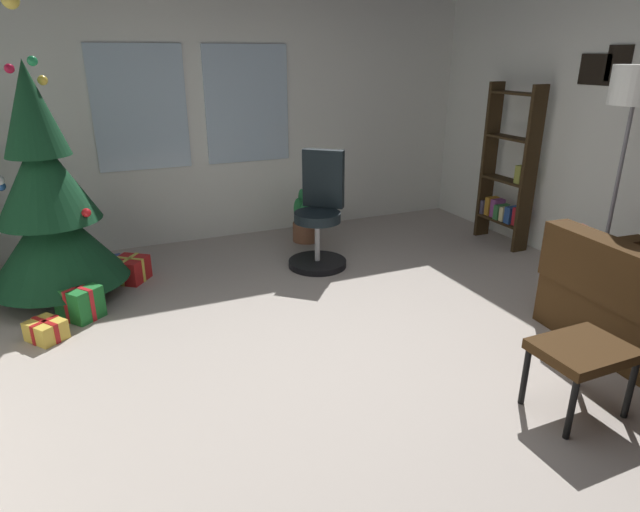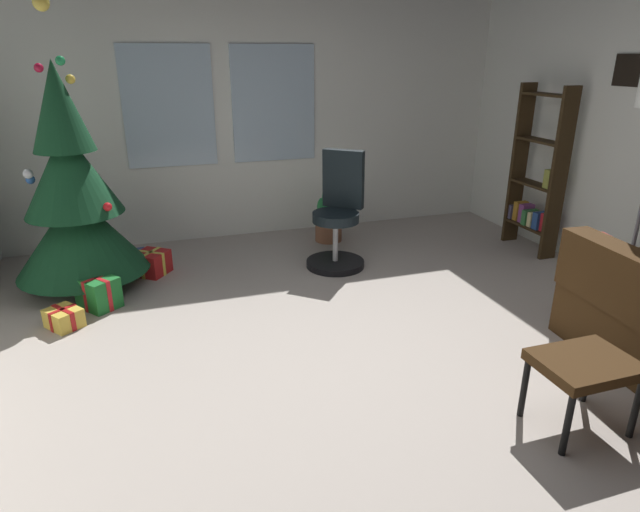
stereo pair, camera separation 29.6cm
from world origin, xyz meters
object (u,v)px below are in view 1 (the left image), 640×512
object	(u,v)px
gift_box_red	(130,269)
bookshelf	(507,177)
footstool	(582,355)
gift_box_green	(80,302)
potted_plant	(306,223)
floor_lamp	(633,104)
gift_box_gold	(46,330)
gift_box_blue	(109,268)
office_chair	(319,221)
holiday_tree	(49,207)

from	to	relation	value
gift_box_red	bookshelf	size ratio (longest dim) A/B	0.23
footstool	gift_box_green	distance (m)	3.53
gift_box_red	potted_plant	distance (m)	1.92
footstool	floor_lamp	bearing A→B (deg)	36.72
gift_box_red	floor_lamp	distance (m)	4.30
gift_box_gold	gift_box_blue	bearing A→B (deg)	65.74
gift_box_green	floor_lamp	bearing A→B (deg)	-19.47
gift_box_blue	gift_box_green	bearing A→B (deg)	-107.41
footstool	floor_lamp	distance (m)	2.09
floor_lamp	footstool	bearing A→B (deg)	-143.28
floor_lamp	potted_plant	xyz separation A→B (m)	(-1.63, 2.40, -1.39)
gift_box_gold	bookshelf	distance (m)	4.52
gift_box_red	office_chair	world-z (taller)	office_chair
footstool	holiday_tree	xyz separation A→B (m)	(-2.70, 2.86, 0.42)
gift_box_blue	bookshelf	xyz separation A→B (m)	(3.97, -0.70, 0.65)
gift_box_red	gift_box_green	xyz separation A→B (m)	(-0.43, -0.60, 0.02)
holiday_tree	gift_box_gold	size ratio (longest dim) A/B	7.35
potted_plant	footstool	bearing A→B (deg)	-85.38
holiday_tree	gift_box_gold	distance (m)	1.03
footstool	holiday_tree	bearing A→B (deg)	133.43
gift_box_green	potted_plant	world-z (taller)	potted_plant
holiday_tree	gift_box_blue	size ratio (longest dim) A/B	6.83
gift_box_red	gift_box_gold	xyz separation A→B (m)	(-0.66, -0.88, -0.03)
gift_box_gold	office_chair	world-z (taller)	office_chair
potted_plant	holiday_tree	bearing A→B (deg)	-167.22
footstool	floor_lamp	size ratio (longest dim) A/B	0.27
gift_box_red	office_chair	size ratio (longest dim) A/B	0.35
holiday_tree	gift_box_green	distance (m)	0.81
gift_box_red	gift_box_blue	distance (m)	0.26
floor_lamp	gift_box_green	bearing A→B (deg)	160.53
gift_box_gold	bookshelf	xyz separation A→B (m)	(4.46, 0.37, 0.65)
holiday_tree	potted_plant	distance (m)	2.56
gift_box_gold	gift_box_blue	xyz separation A→B (m)	(0.48, 1.07, 0.00)
gift_box_blue	bookshelf	world-z (taller)	bookshelf
gift_box_red	gift_box_green	world-z (taller)	gift_box_green
gift_box_gold	gift_box_blue	distance (m)	1.18
gift_box_green	potted_plant	size ratio (longest dim) A/B	0.70
holiday_tree	gift_box_gold	xyz separation A→B (m)	(-0.11, -0.73, -0.72)
gift_box_blue	potted_plant	size ratio (longest dim) A/B	0.63
gift_box_red	gift_box_blue	size ratio (longest dim) A/B	1.11
bookshelf	potted_plant	world-z (taller)	bookshelf
footstool	office_chair	xyz separation A→B (m)	(-0.42, 2.69, 0.07)
footstool	gift_box_green	world-z (taller)	footstool
potted_plant	office_chair	bearing A→B (deg)	-101.59
footstool	potted_plant	xyz separation A→B (m)	(-0.28, 3.41, -0.17)
gift_box_green	floor_lamp	world-z (taller)	floor_lamp
holiday_tree	floor_lamp	world-z (taller)	holiday_tree
holiday_tree	office_chair	size ratio (longest dim) A/B	2.13
gift_box_green	gift_box_gold	world-z (taller)	gift_box_green
gift_box_red	bookshelf	xyz separation A→B (m)	(3.80, -0.51, 0.62)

